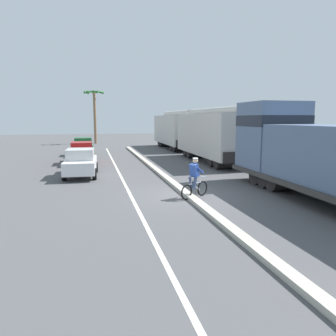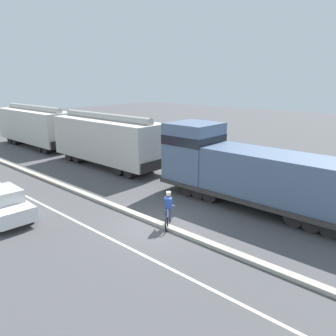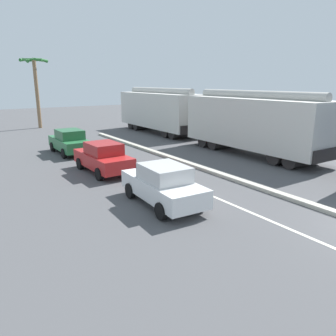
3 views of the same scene
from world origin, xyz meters
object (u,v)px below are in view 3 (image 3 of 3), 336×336
(parked_car_white, at_px, (163,185))
(parked_car_red, at_px, (103,157))
(hopper_car_lead, at_px, (254,124))
(parked_car_green, at_px, (70,141))
(hopper_car_middle, at_px, (159,111))
(palm_tree_near, at_px, (35,76))

(parked_car_white, relative_size, parked_car_red, 1.01)
(hopper_car_lead, relative_size, parked_car_green, 2.51)
(hopper_car_middle, xyz_separation_m, parked_car_white, (-9.85, -16.02, -1.26))
(hopper_car_middle, relative_size, parked_car_red, 2.49)
(hopper_car_middle, bearing_deg, parked_car_green, -155.64)
(parked_car_white, xyz_separation_m, parked_car_green, (-0.11, 11.50, 0.00))
(parked_car_red, relative_size, parked_car_green, 1.01)
(hopper_car_middle, xyz_separation_m, parked_car_green, (-9.96, -4.51, -1.26))
(parked_car_red, xyz_separation_m, parked_car_green, (-0.01, 5.74, 0.00))
(hopper_car_middle, xyz_separation_m, parked_car_red, (-9.95, -10.25, -1.26))
(hopper_car_lead, xyz_separation_m, hopper_car_middle, (0.00, 11.60, 0.00))
(hopper_car_lead, bearing_deg, parked_car_white, -155.86)
(hopper_car_lead, distance_m, parked_car_white, 10.87)
(parked_car_white, xyz_separation_m, palm_tree_near, (1.18, 25.80, 4.50))
(hopper_car_middle, height_order, palm_tree_near, palm_tree_near)
(parked_car_white, distance_m, parked_car_green, 11.50)
(hopper_car_middle, relative_size, parked_car_green, 2.51)
(hopper_car_lead, height_order, parked_car_white, hopper_car_lead)
(hopper_car_lead, xyz_separation_m, parked_car_red, (-9.95, 1.35, -1.26))
(hopper_car_middle, distance_m, palm_tree_near, 13.47)
(hopper_car_lead, xyz_separation_m, parked_car_green, (-9.96, 7.09, -1.26))
(hopper_car_middle, bearing_deg, parked_car_white, -121.60)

